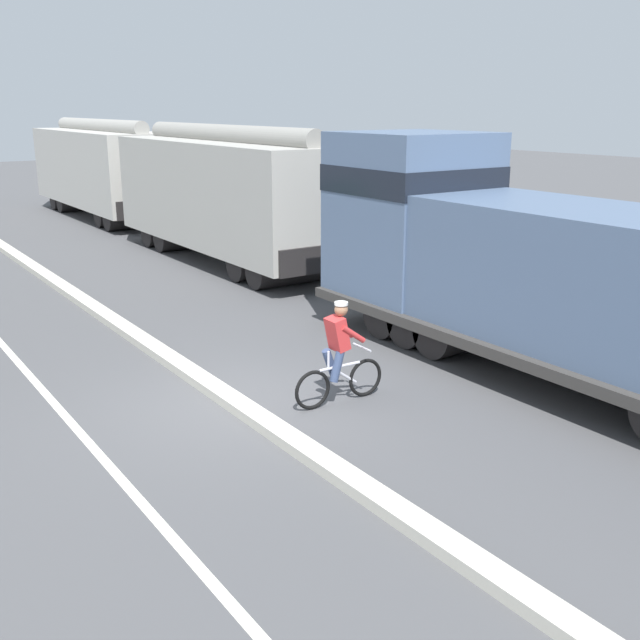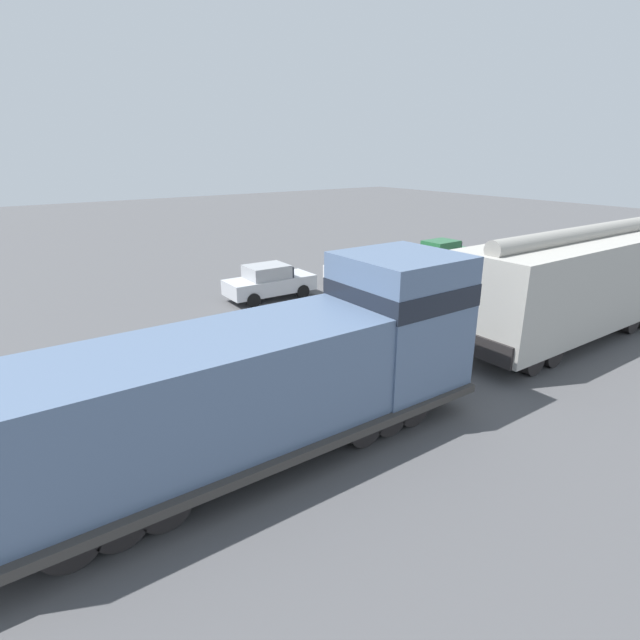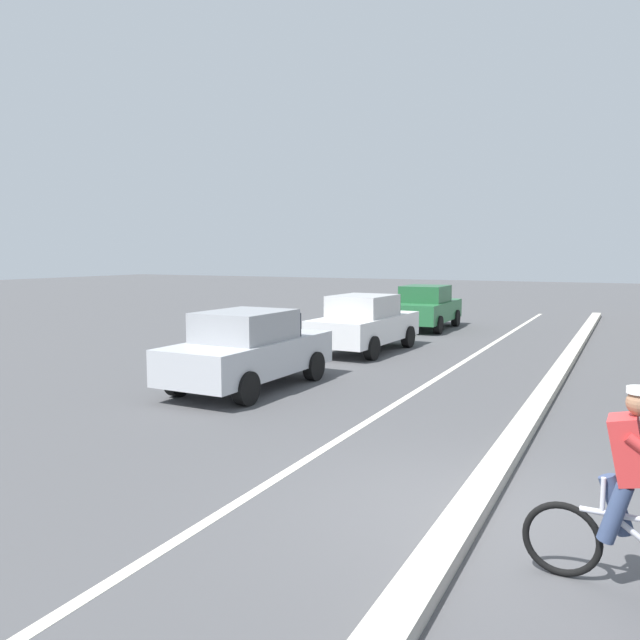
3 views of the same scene
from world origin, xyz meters
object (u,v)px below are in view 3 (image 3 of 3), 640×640
at_px(parked_car_silver, 249,349).
at_px(parked_car_green, 426,307).
at_px(parked_car_white, 365,323).
at_px(cyclist, 630,495).

xyz_separation_m(parked_car_silver, parked_car_green, (0.17, 11.68, 0.00)).
bearing_deg(parked_car_silver, parked_car_green, 89.15).
bearing_deg(parked_car_white, parked_car_green, 90.48).
distance_m(parked_car_white, cyclist, 12.86).
distance_m(parked_car_silver, parked_car_white, 5.66).
bearing_deg(parked_car_silver, parked_car_white, 87.73).
height_order(parked_car_white, parked_car_green, same).
distance_m(parked_car_green, cyclist, 18.25).
xyz_separation_m(parked_car_green, cyclist, (6.94, -16.88, 0.00)).
height_order(parked_car_silver, parked_car_white, same).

